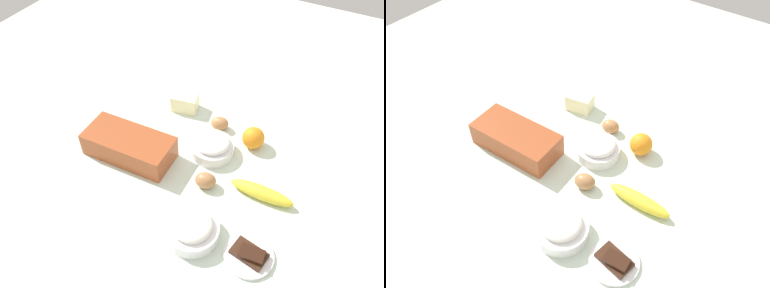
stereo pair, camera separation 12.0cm
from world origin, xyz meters
The scene contains 10 objects.
ground_plane centered at (0.00, 0.00, -0.01)m, with size 2.40×2.40×0.02m, color silver.
loaf_pan centered at (-0.17, -0.10, 0.04)m, with size 0.29×0.14×0.08m.
flour_bowl centered at (0.14, -0.26, 0.03)m, with size 0.15×0.15×0.07m.
sugar_bowl centered at (0.06, 0.03, 0.03)m, with size 0.14×0.14×0.07m.
banana centered at (0.26, -0.06, 0.02)m, with size 0.19×0.04×0.04m, color yellow.
orange_fruit centered at (0.16, 0.12, 0.04)m, with size 0.07×0.07×0.07m, color orange.
butter_block centered at (-0.12, 0.18, 0.03)m, with size 0.09×0.06×0.06m, color #F4EDB2.
egg_near_butter centered at (0.10, -0.10, 0.02)m, with size 0.05×0.05×0.06m, color #AB7346.
egg_beside_bowl centered at (0.03, 0.14, 0.02)m, with size 0.05×0.05×0.06m, color #B27849.
chocolate_plate centered at (0.30, -0.25, 0.01)m, with size 0.13×0.13×0.03m.
Camera 2 is at (0.50, -0.67, 0.91)m, focal length 35.70 mm.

